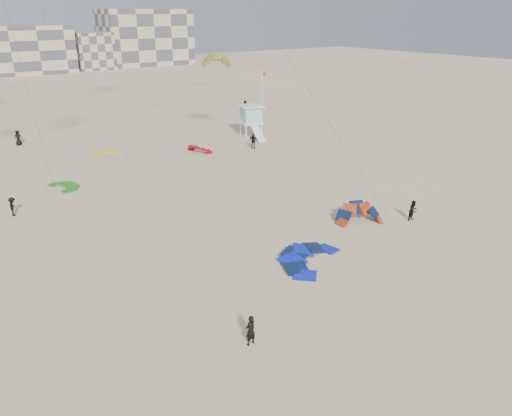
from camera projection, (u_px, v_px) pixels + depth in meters
ground at (287, 312)px, 27.29m from camera, size 320.00×320.00×0.00m
kite_ground_blue at (309, 261)px, 32.88m from camera, size 6.76×6.87×1.57m
kite_ground_orange at (359, 222)px, 38.90m from camera, size 4.87×4.86×3.79m
kite_ground_green at (64, 188)px, 46.48m from camera, size 3.96×3.79×0.60m
kite_ground_red_far at (199, 152)px, 58.25m from camera, size 4.05×3.94×2.80m
kite_ground_yellow at (107, 155)px, 57.27m from camera, size 3.10×3.28×0.76m
kitesurfer_main at (250, 330)px, 24.33m from camera, size 0.64×0.47×1.62m
kitesurfer_b at (413, 210)px, 38.98m from camera, size 0.83×0.67×1.63m
kitesurfer_c at (13, 207)px, 39.83m from camera, size 0.90×1.15×1.56m
kitesurfer_d at (253, 141)px, 59.44m from camera, size 1.12×1.05×1.85m
kitesurfer_e at (18, 138)px, 60.96m from camera, size 0.91×0.61×1.85m
kitesurfer_f at (245, 106)px, 81.66m from camera, size 0.54×1.71×1.84m
kite_fly_olive at (216, 62)px, 59.40m from camera, size 4.58×10.33×10.12m
lifeguard_tower_near at (251, 121)px, 64.84m from camera, size 3.48×5.90×4.06m
flagpole at (262, 99)px, 68.61m from camera, size 0.64×0.10×7.92m
condo_mid at (5, 50)px, 129.21m from camera, size 32.00×16.00×12.00m
condo_east at (145, 37)px, 151.47m from camera, size 26.00×14.00×16.00m
condo_fill_right at (92, 51)px, 139.87m from camera, size 10.00×10.00×10.00m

